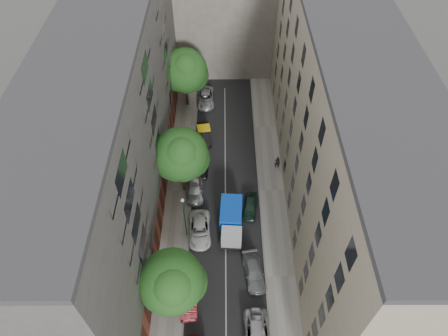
{
  "coord_description": "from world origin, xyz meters",
  "views": [
    {
      "loc": [
        -0.22,
        -29.24,
        37.39
      ],
      "look_at": [
        -0.17,
        -1.62,
        6.0
      ],
      "focal_mm": 32.0,
      "sensor_mm": 36.0,
      "label": 1
    }
  ],
  "objects_px": {
    "car_left_5": "(204,134)",
    "pedestrian": "(277,162)",
    "car_right_1": "(254,272)",
    "tarp_truck": "(231,221)",
    "tree_near": "(173,283)",
    "car_left_2": "(200,230)",
    "car_left_1": "(188,297)",
    "car_left_3": "(195,189)",
    "tree_mid": "(182,156)",
    "tree_far": "(185,72)",
    "car_left_6": "(206,98)",
    "car_right_2": "(250,206)",
    "car_right_0": "(257,336)",
    "lamp_post": "(184,214)",
    "car_left_4": "(203,166)"
  },
  "relations": [
    {
      "from": "car_left_4",
      "to": "car_right_2",
      "type": "height_order",
      "value": "car_left_4"
    },
    {
      "from": "car_left_5",
      "to": "car_right_1",
      "type": "height_order",
      "value": "car_left_5"
    },
    {
      "from": "tarp_truck",
      "to": "lamp_post",
      "type": "height_order",
      "value": "lamp_post"
    },
    {
      "from": "tarp_truck",
      "to": "car_right_0",
      "type": "height_order",
      "value": "tarp_truck"
    },
    {
      "from": "car_left_6",
      "to": "car_right_1",
      "type": "distance_m",
      "value": 27.97
    },
    {
      "from": "tree_far",
      "to": "pedestrian",
      "type": "bearing_deg",
      "value": -46.03
    },
    {
      "from": "tree_near",
      "to": "car_right_0",
      "type": "bearing_deg",
      "value": -20.2
    },
    {
      "from": "car_left_6",
      "to": "tarp_truck",
      "type": "bearing_deg",
      "value": -84.03
    },
    {
      "from": "tree_mid",
      "to": "tree_far",
      "type": "xyz_separation_m",
      "value": [
        -0.57,
        15.68,
        -0.22
      ]
    },
    {
      "from": "car_left_5",
      "to": "car_right_1",
      "type": "distance_m",
      "value": 20.58
    },
    {
      "from": "car_left_5",
      "to": "car_right_0",
      "type": "distance_m",
      "value": 26.6
    },
    {
      "from": "car_left_1",
      "to": "car_right_1",
      "type": "bearing_deg",
      "value": 16.75
    },
    {
      "from": "car_left_6",
      "to": "car_right_1",
      "type": "bearing_deg",
      "value": -81.36
    },
    {
      "from": "car_right_0",
      "to": "car_right_2",
      "type": "relative_size",
      "value": 1.33
    },
    {
      "from": "tarp_truck",
      "to": "car_left_6",
      "type": "distance_m",
      "value": 22.02
    },
    {
      "from": "car_left_3",
      "to": "car_left_4",
      "type": "xyz_separation_m",
      "value": [
        0.8,
        3.6,
        -0.02
      ]
    },
    {
      "from": "car_right_0",
      "to": "car_right_2",
      "type": "bearing_deg",
      "value": 88.35
    },
    {
      "from": "car_left_4",
      "to": "car_right_0",
      "type": "height_order",
      "value": "car_right_0"
    },
    {
      "from": "tree_mid",
      "to": "lamp_post",
      "type": "distance_m",
      "value": 6.51
    },
    {
      "from": "car_left_4",
      "to": "car_left_6",
      "type": "xyz_separation_m",
      "value": [
        0.0,
        13.2,
        0.06
      ]
    },
    {
      "from": "car_left_2",
      "to": "pedestrian",
      "type": "xyz_separation_m",
      "value": [
        9.2,
        9.45,
        0.38
      ]
    },
    {
      "from": "car_right_2",
      "to": "tree_mid",
      "type": "bearing_deg",
      "value": 168.83
    },
    {
      "from": "tree_near",
      "to": "pedestrian",
      "type": "bearing_deg",
      "value": 58.74
    },
    {
      "from": "car_right_0",
      "to": "pedestrian",
      "type": "distance_m",
      "value": 20.96
    },
    {
      "from": "car_left_6",
      "to": "car_right_2",
      "type": "bearing_deg",
      "value": -76.7
    },
    {
      "from": "car_left_5",
      "to": "car_left_1",
      "type": "bearing_deg",
      "value": -101.08
    },
    {
      "from": "car_right_2",
      "to": "tree_far",
      "type": "distance_m",
      "value": 20.79
    },
    {
      "from": "car_right_0",
      "to": "tree_near",
      "type": "height_order",
      "value": "tree_near"
    },
    {
      "from": "car_left_2",
      "to": "car_right_1",
      "type": "height_order",
      "value": "car_left_2"
    },
    {
      "from": "tarp_truck",
      "to": "pedestrian",
      "type": "xyz_separation_m",
      "value": [
        5.8,
        8.8,
        -0.37
      ]
    },
    {
      "from": "lamp_post",
      "to": "pedestrian",
      "type": "height_order",
      "value": "lamp_post"
    },
    {
      "from": "tarp_truck",
      "to": "car_right_0",
      "type": "bearing_deg",
      "value": -76.04
    },
    {
      "from": "car_left_2",
      "to": "pedestrian",
      "type": "relative_size",
      "value": 2.71
    },
    {
      "from": "car_left_4",
      "to": "tree_far",
      "type": "xyz_separation_m",
      "value": [
        -2.51,
        12.39,
        5.09
      ]
    },
    {
      "from": "tarp_truck",
      "to": "car_left_4",
      "type": "xyz_separation_m",
      "value": [
        -3.4,
        8.55,
        -0.79
      ]
    },
    {
      "from": "car_right_1",
      "to": "tarp_truck",
      "type": "bearing_deg",
      "value": 101.84
    },
    {
      "from": "car_left_5",
      "to": "pedestrian",
      "type": "height_order",
      "value": "pedestrian"
    },
    {
      "from": "car_left_5",
      "to": "lamp_post",
      "type": "relative_size",
      "value": 0.67
    },
    {
      "from": "car_left_1",
      "to": "car_left_3",
      "type": "distance_m",
      "value": 13.2
    },
    {
      "from": "tarp_truck",
      "to": "car_left_5",
      "type": "xyz_separation_m",
      "value": [
        -3.4,
        14.15,
        -0.73
      ]
    },
    {
      "from": "car_left_3",
      "to": "car_right_1",
      "type": "xyz_separation_m",
      "value": [
        6.4,
        -10.6,
        -0.02
      ]
    },
    {
      "from": "car_right_0",
      "to": "car_left_3",
      "type": "bearing_deg",
      "value": 109.2
    },
    {
      "from": "car_right_2",
      "to": "car_right_1",
      "type": "bearing_deg",
      "value": -80.97
    },
    {
      "from": "car_right_2",
      "to": "lamp_post",
      "type": "distance_m",
      "value": 8.54
    },
    {
      "from": "car_right_2",
      "to": "pedestrian",
      "type": "xyz_separation_m",
      "value": [
        3.6,
        6.31,
        0.43
      ]
    },
    {
      "from": "car_left_3",
      "to": "pedestrian",
      "type": "xyz_separation_m",
      "value": [
        10.0,
        3.85,
        0.4
      ]
    },
    {
      "from": "tarp_truck",
      "to": "car_right_1",
      "type": "distance_m",
      "value": 6.12
    },
    {
      "from": "car_left_2",
      "to": "car_right_2",
      "type": "height_order",
      "value": "car_left_2"
    },
    {
      "from": "tree_mid",
      "to": "pedestrian",
      "type": "xyz_separation_m",
      "value": [
        11.14,
        3.54,
        -4.89
      ]
    },
    {
      "from": "tarp_truck",
      "to": "car_left_2",
      "type": "relative_size",
      "value": 1.16
    }
  ]
}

